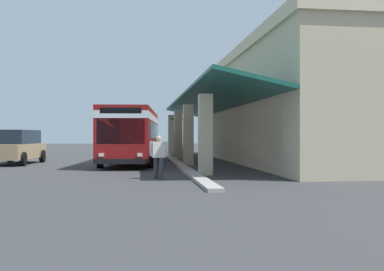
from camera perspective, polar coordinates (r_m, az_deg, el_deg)
ground at (r=27.97m, az=5.82°, el=-3.38°), size 120.00×120.00×0.00m
curb_strip at (r=26.96m, az=-2.43°, el=-3.38°), size 29.39×0.50×0.12m
plaza_building at (r=29.38m, az=16.66°, el=3.38°), size 24.80×15.79×6.75m
transit_bus at (r=25.66m, az=-7.95°, el=0.45°), size 11.38×3.50×3.34m
parked_suv_tan at (r=26.62m, az=-22.39°, el=-1.36°), size 4.96×2.51×1.97m
pedestrian at (r=16.28m, az=-4.49°, el=-2.59°), size 0.37×0.67×1.64m
potted_palm at (r=34.52m, az=-1.75°, el=-1.28°), size 1.62×1.78×3.18m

